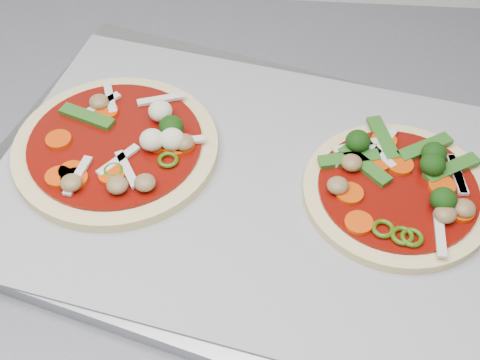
{
  "coord_description": "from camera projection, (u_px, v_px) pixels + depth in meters",
  "views": [
    {
      "loc": [
        -0.14,
        0.86,
        1.39
      ],
      "look_at": [
        -0.18,
        1.26,
        0.93
      ],
      "focal_mm": 50.0,
      "sensor_mm": 36.0,
      "label": 1
    }
  ],
  "objects": [
    {
      "name": "countertop",
      "position": [
        419.0,
        194.0,
        0.67
      ],
      "size": [
        3.6,
        0.6,
        0.04
      ],
      "primitive_type": "cube",
      "color": "slate",
      "rests_on": "base_cabinet"
    },
    {
      "name": "baking_tray",
      "position": [
        241.0,
        186.0,
        0.64
      ],
      "size": [
        0.56,
        0.48,
        0.02
      ],
      "primitive_type": "cube",
      "rotation": [
        0.0,
        0.0,
        -0.28
      ],
      "color": "gray",
      "rests_on": "countertop"
    },
    {
      "name": "parchment",
      "position": [
        241.0,
        180.0,
        0.63
      ],
      "size": [
        0.52,
        0.42,
        0.0
      ],
      "primitive_type": "cube",
      "rotation": [
        0.0,
        0.0,
        -0.21
      ],
      "color": "gray",
      "rests_on": "baking_tray"
    },
    {
      "name": "pizza_left",
      "position": [
        120.0,
        146.0,
        0.65
      ],
      "size": [
        0.25,
        0.25,
        0.03
      ],
      "rotation": [
        0.0,
        0.0,
        -0.27
      ],
      "color": "beige",
      "rests_on": "parchment"
    },
    {
      "name": "pizza_right",
      "position": [
        399.0,
        187.0,
        0.61
      ],
      "size": [
        0.24,
        0.24,
        0.03
      ],
      "rotation": [
        0.0,
        0.0,
        -0.54
      ],
      "color": "beige",
      "rests_on": "parchment"
    }
  ]
}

